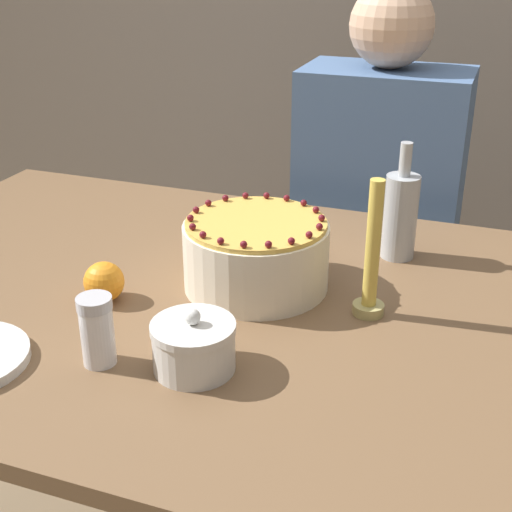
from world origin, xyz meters
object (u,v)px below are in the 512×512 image
Objects in this scene: sugar_shaker at (97,330)px; bottle at (400,214)px; sugar_bowl at (194,346)px; cake at (256,254)px; person_man_blue_shirt at (374,258)px; candle at (372,263)px.

bottle reaches higher than sugar_shaker.
sugar_shaker is at bearing -123.76° from bottle.
sugar_shaker is at bearing -166.51° from sugar_bowl.
cake is at bearing 91.25° from sugar_bowl.
sugar_bowl is 0.94m from person_man_blue_shirt.
cake is 0.28m from sugar_bowl.
sugar_bowl is at bearing -88.75° from cake.
candle is at bearing -91.46° from bottle.
cake reaches higher than sugar_bowl.
cake is at bearing -135.62° from bottle.
person_man_blue_shirt reaches higher than sugar_bowl.
sugar_shaker is at bearing 75.72° from person_man_blue_shirt.
cake is 2.08× the size of sugar_bowl.
bottle is at bearing 88.54° from candle.
cake is at bearing 171.68° from candle.
sugar_shaker is 0.09× the size of person_man_blue_shirt.
candle is 1.03× the size of bottle.
cake is 0.21× the size of person_man_blue_shirt.
sugar_bowl is at bearing -113.26° from bottle.
person_man_blue_shirt is at bearing 105.54° from bottle.
sugar_shaker is at bearing -140.78° from candle.
sugar_shaker is at bearing -113.16° from cake.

